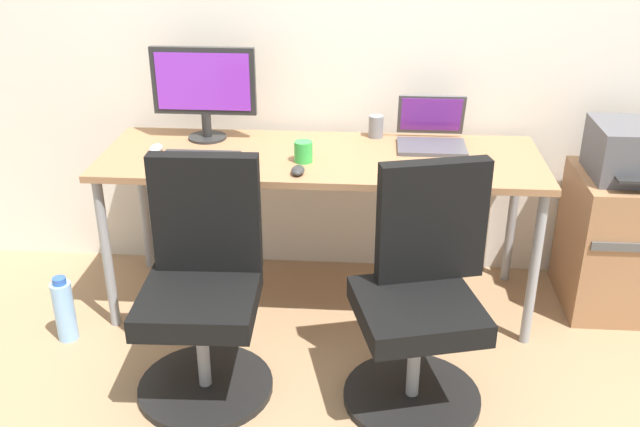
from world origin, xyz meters
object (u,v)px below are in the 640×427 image
(side_cabinet, at_px, (618,241))
(water_bottle_on_floor, at_px, (64,310))
(printer, at_px, (636,151))
(open_laptop, at_px, (431,134))
(office_chair_right, at_px, (421,300))
(desktop_monitor, at_px, (204,87))
(coffee_mug, at_px, (303,152))
(office_chair_left, at_px, (203,291))

(side_cabinet, distance_m, water_bottle_on_floor, 2.55)
(printer, relative_size, open_laptop, 1.29)
(office_chair_right, height_order, open_laptop, open_laptop)
(office_chair_right, relative_size, desktop_monitor, 1.96)
(water_bottle_on_floor, distance_m, open_laptop, 1.83)
(desktop_monitor, bearing_deg, side_cabinet, -2.90)
(office_chair_right, relative_size, water_bottle_on_floor, 3.03)
(side_cabinet, relative_size, coffee_mug, 7.17)
(water_bottle_on_floor, relative_size, desktop_monitor, 0.65)
(printer, bearing_deg, side_cabinet, 90.00)
(printer, relative_size, desktop_monitor, 0.83)
(water_bottle_on_floor, bearing_deg, printer, 11.09)
(desktop_monitor, bearing_deg, office_chair_right, -40.44)
(office_chair_right, xyz_separation_m, side_cabinet, (0.96, 0.74, -0.09))
(printer, bearing_deg, open_laptop, 174.12)
(office_chair_right, bearing_deg, side_cabinet, 37.44)
(open_laptop, bearing_deg, printer, -5.88)
(water_bottle_on_floor, xyz_separation_m, open_laptop, (1.60, 0.58, 0.66))
(office_chair_left, bearing_deg, water_bottle_on_floor, 160.53)
(office_chair_right, bearing_deg, water_bottle_on_floor, 170.83)
(water_bottle_on_floor, xyz_separation_m, coffee_mug, (1.03, 0.32, 0.65))
(printer, bearing_deg, water_bottle_on_floor, -168.91)
(side_cabinet, height_order, water_bottle_on_floor, side_cabinet)
(water_bottle_on_floor, bearing_deg, coffee_mug, 17.10)
(side_cabinet, relative_size, desktop_monitor, 1.37)
(open_laptop, bearing_deg, desktop_monitor, 179.61)
(printer, bearing_deg, office_chair_right, -142.60)
(office_chair_left, relative_size, coffee_mug, 10.22)
(office_chair_right, xyz_separation_m, open_laptop, (0.07, 0.83, 0.38))
(office_chair_left, relative_size, printer, 2.35)
(office_chair_left, distance_m, side_cabinet, 1.95)
(office_chair_left, distance_m, printer, 1.98)
(office_chair_right, bearing_deg, printer, 37.40)
(office_chair_right, distance_m, coffee_mug, 0.84)
(coffee_mug, bearing_deg, water_bottle_on_floor, -162.90)
(office_chair_right, height_order, side_cabinet, office_chair_right)
(desktop_monitor, bearing_deg, printer, -2.93)
(office_chair_right, height_order, desktop_monitor, desktop_monitor)
(coffee_mug, bearing_deg, side_cabinet, 6.71)
(side_cabinet, xyz_separation_m, printer, (0.00, -0.00, 0.45))
(side_cabinet, distance_m, coffee_mug, 1.55)
(printer, relative_size, water_bottle_on_floor, 1.29)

